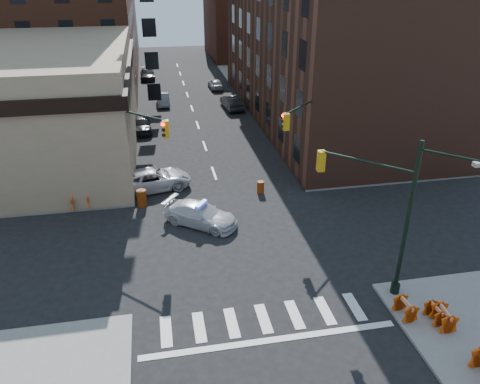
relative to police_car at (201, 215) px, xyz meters
name	(u,v)px	position (x,y,z in m)	size (l,w,h in m)	color
ground	(237,241)	(1.89, -2.37, -0.70)	(140.00, 140.00, 0.00)	black
sidewalk_ne	(366,88)	(24.89, 30.38, -0.62)	(34.00, 54.50, 0.15)	gray
commercial_row_ne	(324,48)	(14.89, 20.13, 6.30)	(14.00, 34.00, 14.00)	#532E21
filler_nw	(71,7)	(-14.11, 59.63, 7.30)	(20.00, 18.00, 16.00)	brown
filler_ne	(257,19)	(15.89, 55.63, 5.30)	(16.00, 16.00, 12.00)	#5E2D1D
signal_pole_se	(385,207)	(7.93, -7.89, 3.92)	(5.40, 5.27, 8.00)	black
signal_pole_nw	(131,147)	(-3.96, 2.97, 3.64)	(3.58, 3.67, 8.00)	black
signal_pole_ne	(308,136)	(7.73, 2.98, 3.64)	(3.67, 3.58, 8.00)	black
tree_ne_near	(262,78)	(9.39, 23.63, 2.79)	(3.00, 3.00, 4.85)	black
tree_ne_far	(247,64)	(9.39, 31.63, 2.79)	(3.00, 3.00, 4.85)	black
police_car	(201,215)	(0.00, 0.00, 0.00)	(1.95, 4.80, 1.39)	silver
pickup	(152,179)	(-2.84, 5.68, 0.08)	(2.56, 5.56, 1.54)	#BDBCC1
parked_car_wnear	(141,124)	(-3.61, 18.68, 0.05)	(1.77, 4.41, 1.50)	black
parked_car_wfar	(163,99)	(-1.20, 27.61, -0.05)	(1.37, 3.91, 1.29)	gray
parked_car_wdeep	(147,74)	(-2.78, 40.93, -0.01)	(1.92, 4.73, 1.37)	black
parked_car_enear	(232,102)	(6.26, 24.67, 0.08)	(1.64, 4.71, 1.55)	black
parked_car_efar	(215,84)	(5.71, 33.89, -0.05)	(1.52, 3.77, 1.29)	#9A9EA2
pedestrian_a	(112,189)	(-5.60, 4.16, 0.28)	(0.60, 0.40, 1.65)	black
pedestrian_b	(90,193)	(-6.97, 3.63, 0.40)	(0.92, 0.71, 1.88)	black
pedestrian_c	(67,178)	(-8.80, 6.47, 0.35)	(1.05, 0.44, 1.79)	black
barrel_road	(261,187)	(4.69, 3.63, -0.26)	(0.49, 0.49, 0.88)	#DE410A
barrel_bank	(142,198)	(-3.61, 3.23, -0.13)	(0.64, 0.64, 1.14)	#E03C0A
barricade_se_a	(405,309)	(8.29, -10.37, -0.11)	(1.16, 0.58, 0.87)	#F2600B
barricade_se_b	(444,318)	(9.67, -11.27, -0.08)	(1.23, 0.62, 0.92)	red
barricade_se_c	(435,313)	(9.50, -10.87, -0.15)	(1.06, 0.53, 0.80)	#DC4F0A
barricade_nw_a	(80,201)	(-7.61, 3.33, -0.04)	(1.35, 0.67, 1.01)	#D46B09
barricade_nw_b	(44,197)	(-10.11, 4.65, -0.14)	(1.10, 0.55, 0.82)	#C74E09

